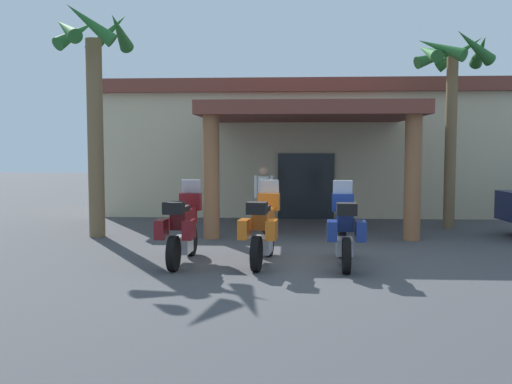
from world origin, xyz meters
name	(u,v)px	position (x,y,z in m)	size (l,w,h in m)	color
ground_plane	(312,259)	(0.00, 0.00, 0.00)	(80.00, 80.00, 0.00)	#424244
motel_building	(304,147)	(-0.03, 9.20, 2.29)	(13.83, 10.01, 4.49)	beige
motorcycle_maroon	(182,228)	(-2.56, -0.58, 0.70)	(0.71, 2.21, 1.61)	black
motorcycle_orange	(263,228)	(-0.97, -0.49, 0.70)	(0.74, 2.21, 1.61)	black
motorcycle_blue	(344,229)	(0.61, -0.56, 0.70)	(0.71, 2.21, 1.61)	black
pedestrian	(264,194)	(-1.19, 3.68, 1.04)	(0.52, 0.32, 1.79)	brown
palm_tree_roadside	(94,82)	(-5.41, 2.60, 3.92)	(1.96, 2.10, 5.80)	brown
palm_tree_near_portico	(453,79)	(4.01, 4.85, 4.20)	(2.24, 2.29, 5.53)	brown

